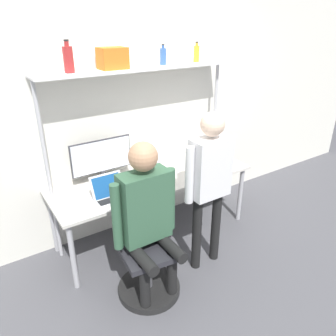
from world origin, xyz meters
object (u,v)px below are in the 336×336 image
Objects in this scene: monitor at (102,158)px; storage_box at (113,58)px; laptop at (109,192)px; cell_phone at (138,193)px; bottle_red at (68,59)px; person_seated at (147,211)px; bottle_blue at (163,56)px; bottle_amber at (196,53)px; office_chair at (147,263)px; person_standing at (210,175)px.

storage_box reaches higher than monitor.
laptop is 1.24× the size of storage_box.
bottle_red is (-0.39, 0.43, 1.22)m from cell_phone.
cell_phone is 0.55× the size of bottle_red.
person_seated is (-0.02, -0.94, -0.12)m from monitor.
bottle_red reaches higher than bottle_blue.
bottle_red is at bearing 180.00° from bottle_blue.
bottle_amber reaches higher than person_seated.
bottle_blue is 0.96m from bottle_red.
person_seated is (-0.19, -0.51, 0.12)m from cell_phone.
laptop is at bearing -128.74° from storage_box.
office_chair is 1.88m from storage_box.
monitor reaches higher than laptop.
bottle_blue is at bearing 49.83° from office_chair.
person_seated is 1.46m from bottle_red.
bottle_blue reaches higher than office_chair.
person_standing is 7.90× the size of bottle_blue.
cell_phone is at bearing -68.22° from monitor.
bottle_red is 0.41m from storage_box.
cell_phone is (0.27, -0.07, -0.06)m from laptop.
bottle_amber is at bearing 15.93° from laptop.
storage_box is (-0.97, 0.00, 0.01)m from bottle_amber.
person_standing is at bearing -46.09° from bottle_red.
storage_box reaches higher than person_standing.
cell_phone is 0.10× the size of person_standing.
bottle_blue is at bearing 180.00° from bottle_amber.
bottle_amber is at bearing 60.61° from person_standing.
bottle_blue is 0.42m from bottle_amber.
bottle_red is at bearing 180.00° from bottle_amber.
cell_phone is 0.76× the size of bottle_blue.
person_seated reaches higher than office_chair.
bottle_amber reaches higher than person_standing.
bottle_blue is (0.76, 0.94, 1.06)m from person_seated.
bottle_amber is (1.26, 0.36, 1.14)m from laptop.
bottle_blue reaches higher than laptop.
bottle_amber is at bearing 0.00° from bottle_red.
monitor is 1.20m from bottle_blue.
bottle_red is at bearing 102.73° from office_chair.
storage_box is at bearing 51.26° from laptop.
person_seated is 7.24× the size of bottle_blue.
bottle_blue is at bearing 23.24° from laptop.
person_standing is at bearing -62.95° from storage_box.
bottle_red is at bearing 132.41° from cell_phone.
person_seated is at bearing -110.50° from cell_phone.
monitor is at bearing 0.96° from bottle_red.
person_seated reaches higher than monitor.
monitor is 1.13m from office_chair.
bottle_red is (-0.96, 0.00, 0.03)m from bottle_blue.
person_standing is at bearing -0.81° from office_chair.
monitor reaches higher than cell_phone.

